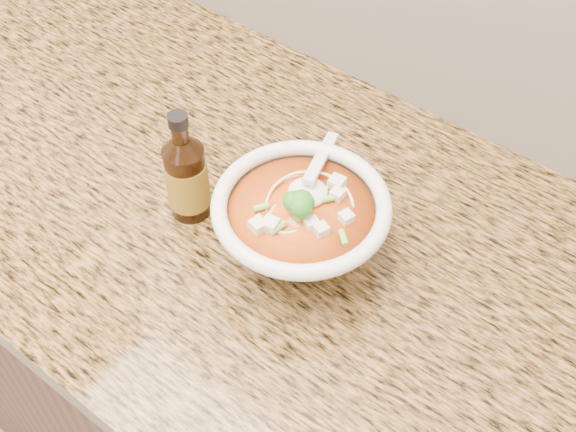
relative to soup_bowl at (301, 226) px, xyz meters
The scene contains 4 objects.
cabinet 0.64m from the soup_bowl, behind, with size 4.00×0.65×0.86m, color black.
counter_slab 0.37m from the soup_bowl, behind, with size 4.00×0.68×0.04m, color #956236.
soup_bowl is the anchor object (origin of this frame).
hot_sauce_bottle 0.16m from the soup_bowl, 168.51° to the right, with size 0.07×0.07×0.17m.
Camera 1 is at (0.70, 1.19, 1.63)m, focal length 45.00 mm.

